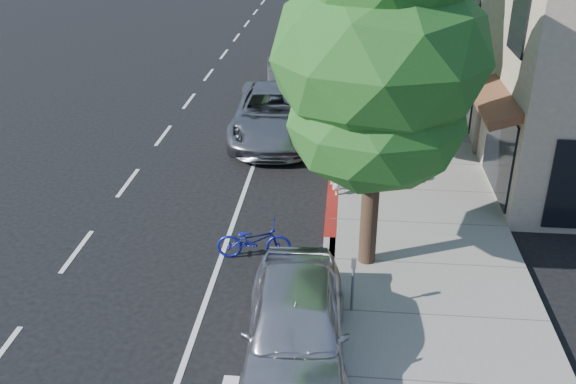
# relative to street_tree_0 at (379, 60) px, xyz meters

# --- Properties ---
(ground) EXTENTS (120.00, 120.00, 0.00)m
(ground) POSITION_rel_street_tree_0_xyz_m (-0.90, 2.00, -4.93)
(ground) COLOR black
(ground) RESTS_ON ground
(sidewalk) EXTENTS (4.60, 56.00, 0.15)m
(sidewalk) POSITION_rel_street_tree_0_xyz_m (1.40, 10.00, -4.86)
(sidewalk) COLOR gray
(sidewalk) RESTS_ON ground
(curb) EXTENTS (0.30, 56.00, 0.15)m
(curb) POSITION_rel_street_tree_0_xyz_m (-0.90, 10.00, -4.86)
(curb) COLOR #9E998E
(curb) RESTS_ON ground
(curb_red_segment) EXTENTS (0.32, 4.00, 0.15)m
(curb_red_segment) POSITION_rel_street_tree_0_xyz_m (-0.90, 3.00, -4.86)
(curb_red_segment) COLOR maroon
(curb_red_segment) RESTS_ON ground
(street_tree_0) EXTENTS (4.58, 4.58, 7.90)m
(street_tree_0) POSITION_rel_street_tree_0_xyz_m (0.00, 0.00, 0.00)
(street_tree_0) COLOR black
(street_tree_0) RESTS_ON ground
(street_tree_1) EXTENTS (4.67, 4.67, 8.00)m
(street_tree_1) POSITION_rel_street_tree_0_xyz_m (-0.00, 6.00, 0.06)
(street_tree_1) COLOR black
(street_tree_1) RESTS_ON ground
(cyclist) EXTENTS (0.66, 0.81, 1.94)m
(cyclist) POSITION_rel_street_tree_0_xyz_m (-0.79, 3.64, -3.97)
(cyclist) COLOR white
(cyclist) RESTS_ON ground
(bicycle) EXTENTS (1.84, 0.79, 0.94)m
(bicycle) POSITION_rel_street_tree_0_xyz_m (-2.70, 0.13, -4.47)
(bicycle) COLOR #151C94
(bicycle) RESTS_ON ground
(silver_suv) EXTENTS (3.16, 6.35, 1.73)m
(silver_suv) POSITION_rel_street_tree_0_xyz_m (-3.10, 8.25, -4.07)
(silver_suv) COLOR #98989C
(silver_suv) RESTS_ON ground
(dark_sedan) EXTENTS (2.48, 5.39, 1.71)m
(dark_sedan) POSITION_rel_street_tree_0_xyz_m (-2.90, 12.07, -4.08)
(dark_sedan) COLOR black
(dark_sedan) RESTS_ON ground
(white_pickup) EXTENTS (2.41, 5.60, 1.61)m
(white_pickup) POSITION_rel_street_tree_0_xyz_m (-1.46, 21.12, -4.13)
(white_pickup) COLOR silver
(white_pickup) RESTS_ON ground
(dark_suv_far) EXTENTS (2.17, 4.42, 1.45)m
(dark_suv_far) POSITION_rel_street_tree_0_xyz_m (-2.35, 27.95, -4.21)
(dark_suv_far) COLOR black
(dark_suv_far) RESTS_ON ground
(near_car_a) EXTENTS (2.16, 4.83, 1.61)m
(near_car_a) POSITION_rel_street_tree_0_xyz_m (-1.40, -3.50, -4.13)
(near_car_a) COLOR silver
(near_car_a) RESTS_ON ground
(pedestrian) EXTENTS (0.94, 0.73, 1.91)m
(pedestrian) POSITION_rel_street_tree_0_xyz_m (0.30, 7.18, -3.83)
(pedestrian) COLOR black
(pedestrian) RESTS_ON sidewalk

